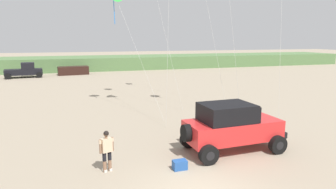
{
  "coord_description": "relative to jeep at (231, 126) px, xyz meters",
  "views": [
    {
      "loc": [
        -3.82,
        -8.61,
        5.17
      ],
      "look_at": [
        0.04,
        3.75,
        2.7
      ],
      "focal_mm": 31.56,
      "sensor_mm": 36.0,
      "label": 1
    }
  ],
  "objects": [
    {
      "name": "person_watching",
      "position": [
        -5.73,
        -0.49,
        -0.26
      ],
      "size": [
        0.6,
        0.4,
        1.67
      ],
      "color": "#8C664C",
      "rests_on": "ground_plane"
    },
    {
      "name": "distant_sedan",
      "position": [
        -7.1,
        33.02,
        -0.6
      ],
      "size": [
        4.37,
        2.17,
        1.2
      ],
      "primitive_type": "cube",
      "rotation": [
        0.0,
        0.0,
        0.11
      ],
      "color": "black",
      "rests_on": "ground_plane"
    },
    {
      "name": "jeep",
      "position": [
        0.0,
        0.0,
        0.0
      ],
      "size": [
        4.9,
        2.54,
        2.26
      ],
      "color": "red",
      "rests_on": "ground_plane"
    },
    {
      "name": "distant_pickup",
      "position": [
        -13.26,
        31.59,
        -0.26
      ],
      "size": [
        4.81,
        2.92,
        1.98
      ],
      "color": "black",
      "rests_on": "ground_plane"
    },
    {
      "name": "dune_ridge",
      "position": [
        -1.15,
        40.3,
        -0.15
      ],
      "size": [
        90.0,
        9.14,
        2.09
      ],
      "primitive_type": "cube",
      "color": "#567A47",
      "rests_on": "ground_plane"
    },
    {
      "name": "cooler_box",
      "position": [
        -2.94,
        -1.19,
        -1.01
      ],
      "size": [
        0.57,
        0.37,
        0.38
      ],
      "primitive_type": "cube",
      "rotation": [
        0.0,
        0.0,
        0.02
      ],
      "color": "#23519E",
      "rests_on": "ground_plane"
    }
  ]
}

